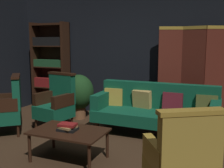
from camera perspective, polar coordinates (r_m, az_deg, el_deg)
name	(u,v)px	position (r m, az deg, el deg)	size (l,w,h in m)	color
ground_plane	(89,162)	(3.78, -4.92, -16.18)	(10.00, 10.00, 0.00)	#3D2819
back_wall	(142,52)	(5.71, 6.51, 6.85)	(7.20, 0.10, 2.80)	black
folding_screen	(204,75)	(5.36, 19.03, 1.84)	(1.71, 0.32, 1.90)	#5B2319
bookshelf	(51,65)	(6.45, -12.91, 3.92)	(0.90, 0.32, 2.05)	black
velvet_couch	(156,108)	(4.74, 9.29, -5.17)	(2.12, 0.78, 0.88)	black
coffee_table	(69,134)	(3.73, -9.19, -10.42)	(1.00, 0.64, 0.42)	black
armchair_gilt_accent	(181,162)	(2.68, 14.59, -15.92)	(0.80, 0.80, 1.04)	#B78E33
armchair_wing_left	(56,103)	(5.06, -11.82, -3.95)	(0.68, 0.67, 1.04)	black
armchair_wing_right	(8,107)	(5.01, -21.42, -4.50)	(0.81, 0.81, 1.04)	black
potted_plant	(79,93)	(5.66, -7.14, -1.97)	(0.64, 0.64, 0.93)	brown
book_black_cloth	(68,129)	(3.71, -9.44, -9.50)	(0.25, 0.19, 0.03)	black
book_tan_leather	(68,127)	(3.70, -9.45, -9.03)	(0.20, 0.19, 0.03)	#9E7A47
book_red_leather	(68,125)	(3.69, -9.47, -8.57)	(0.23, 0.15, 0.03)	maroon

